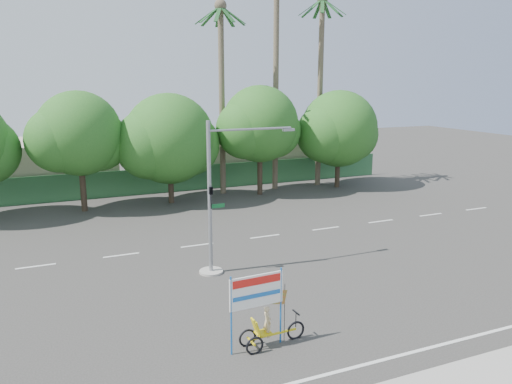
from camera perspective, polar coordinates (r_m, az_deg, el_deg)
name	(u,v)px	position (r m, az deg, el deg)	size (l,w,h in m)	color
ground	(299,297)	(20.97, 4.98, -11.91)	(120.00, 120.00, 0.00)	#33302D
fence	(173,179)	(40.10, -9.46, 1.43)	(38.00, 0.08, 2.00)	#336B3D
building_left	(35,166)	(43.33, -23.92, 2.69)	(12.00, 8.00, 4.00)	beige
building_right	(246,156)	(46.58, -1.20, 4.16)	(14.00, 8.00, 3.60)	beige
tree_left	(78,137)	(35.05, -19.64, 5.98)	(6.66, 5.60, 8.07)	#473828
tree_center	(168,141)	(35.96, -9.97, 5.72)	(7.62, 6.40, 7.85)	#473828
tree_right	(259,127)	(38.05, 0.39, 7.45)	(6.90, 5.80, 8.36)	#473828
tree_far_right	(338,131)	(41.36, 9.39, 6.88)	(7.38, 6.20, 7.94)	#473828
palm_tall	(276,57)	(40.13, 2.31, 15.19)	(3.73, 3.79, 17.45)	#70604C
palm_mid	(321,71)	(41.96, 7.39, 13.53)	(3.73, 3.79, 15.45)	#70604C
palm_short	(222,78)	(38.40, -3.96, 12.89)	(3.73, 3.79, 14.45)	#70604C
traffic_signal	(216,211)	(22.63, -4.54, -2.18)	(4.72, 1.10, 7.00)	gray
trike_billboard	(264,316)	(16.95, 0.89, -14.00)	(2.78, 0.66, 2.73)	black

